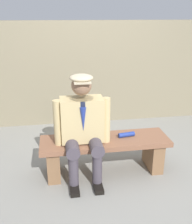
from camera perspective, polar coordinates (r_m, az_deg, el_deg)
name	(u,v)px	position (r m, az deg, el deg)	size (l,w,h in m)	color
ground_plane	(105,171)	(3.37, 1.86, -12.60)	(30.00, 30.00, 0.00)	gray
bench	(105,150)	(3.22, 1.92, -8.16)	(1.53, 0.45, 0.44)	brown
seated_man	(83,124)	(2.96, -2.93, -2.56)	(0.65, 0.59, 1.24)	tan
rolled_magazine	(126,135)	(3.21, 6.59, -4.88)	(0.06, 0.06, 0.20)	navy
stadium_wall	(86,73)	(4.63, -2.08, 8.43)	(12.00, 0.24, 1.74)	#7E745B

